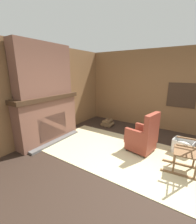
% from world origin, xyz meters
% --- Properties ---
extents(ground_plane, '(14.00, 14.00, 0.00)m').
position_xyz_m(ground_plane, '(0.00, 0.00, 0.00)').
color(ground_plane, '#2D2119').
extents(wood_panel_wall_left, '(0.06, 6.05, 2.68)m').
position_xyz_m(wood_panel_wall_left, '(-2.76, 0.00, 1.34)').
color(wood_panel_wall_left, brown).
rests_on(wood_panel_wall_left, ground).
extents(wood_panel_wall_back, '(6.05, 0.09, 2.68)m').
position_xyz_m(wood_panel_wall_back, '(0.01, 2.75, 1.34)').
color(wood_panel_wall_back, brown).
rests_on(wood_panel_wall_back, ground).
extents(fireplace_hearth, '(0.61, 1.94, 1.31)m').
position_xyz_m(fireplace_hearth, '(-2.51, 0.00, 0.65)').
color(fireplace_hearth, brown).
rests_on(fireplace_hearth, ground).
extents(chimney_breast, '(0.35, 1.62, 1.35)m').
position_xyz_m(chimney_breast, '(-2.52, 0.00, 1.99)').
color(chimney_breast, brown).
rests_on(chimney_breast, fireplace_hearth).
extents(area_rug, '(3.56, 2.06, 0.01)m').
position_xyz_m(area_rug, '(-0.63, 0.47, 0.01)').
color(area_rug, '#C6B789').
rests_on(area_rug, ground).
extents(armchair, '(0.72, 0.70, 1.03)m').
position_xyz_m(armchair, '(-0.04, 0.82, 0.37)').
color(armchair, brown).
rests_on(armchair, ground).
extents(rocking_chair, '(0.84, 0.50, 1.37)m').
position_xyz_m(rocking_chair, '(0.94, 0.51, 0.44)').
color(rocking_chair, brown).
rests_on(rocking_chair, ground).
extents(firewood_stack, '(0.42, 0.39, 0.24)m').
position_xyz_m(firewood_stack, '(-1.68, 1.95, 0.11)').
color(firewood_stack, brown).
rests_on(firewood_stack, ground).
extents(laundry_basket, '(0.51, 0.44, 0.35)m').
position_xyz_m(laundry_basket, '(0.82, 1.30, 0.18)').
color(laundry_basket, white).
rests_on(laundry_basket, ground).
extents(oil_lamp_vase, '(0.13, 0.13, 0.25)m').
position_xyz_m(oil_lamp_vase, '(-2.56, -0.49, 1.40)').
color(oil_lamp_vase, '#47708E').
rests_on(oil_lamp_vase, fireplace_hearth).
extents(storage_case, '(0.17, 0.26, 0.12)m').
position_xyz_m(storage_case, '(-2.56, 0.13, 1.37)').
color(storage_case, black).
rests_on(storage_case, fireplace_hearth).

